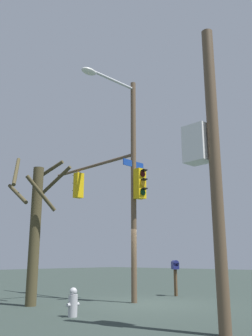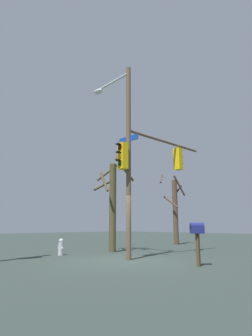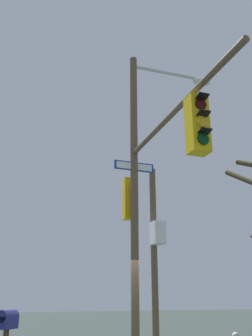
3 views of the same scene
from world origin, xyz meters
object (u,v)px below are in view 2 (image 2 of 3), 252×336
bare_tree_behind_pole (175,208)px  bare_tree_across_street (113,201)px  mailbox (197,232)px  fire_hydrant (61,247)px

bare_tree_behind_pole → bare_tree_across_street: (0.92, -7.08, 0.04)m
mailbox → bare_tree_across_street: bare_tree_across_street is taller
fire_hydrant → bare_tree_across_street: 3.57m
mailbox → bare_tree_behind_pole: (-6.72, 8.69, 1.45)m
mailbox → bare_tree_across_street: 6.20m
mailbox → bare_tree_across_street: (-5.80, 1.61, 1.48)m
fire_hydrant → bare_tree_behind_pole: size_ratio=0.14×
mailbox → bare_tree_behind_pole: size_ratio=0.27×
mailbox → bare_tree_behind_pole: bare_tree_behind_pole is taller
fire_hydrant → bare_tree_behind_pole: bearing=92.4°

